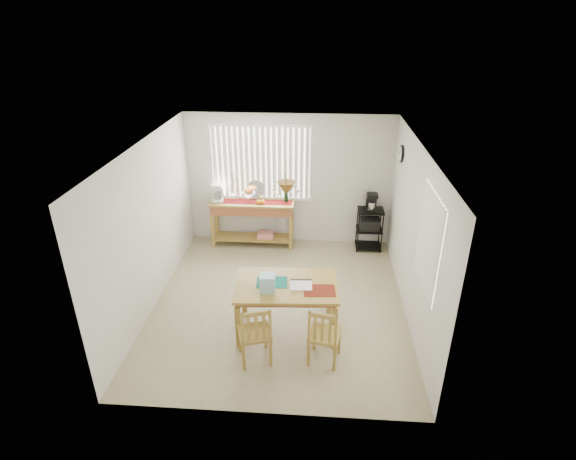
# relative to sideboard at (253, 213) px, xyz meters

# --- Properties ---
(ground) EXTENTS (4.00, 4.50, 0.01)m
(ground) POSITION_rel_sideboard_xyz_m (0.70, -2.00, -0.70)
(ground) COLOR tan
(room_shell) EXTENTS (4.20, 4.70, 2.70)m
(room_shell) POSITION_rel_sideboard_xyz_m (0.71, -1.98, 0.99)
(room_shell) COLOR silver
(room_shell) RESTS_ON ground
(sideboard) EXTENTS (1.65, 0.46, 0.93)m
(sideboard) POSITION_rel_sideboard_xyz_m (0.00, 0.00, 0.00)
(sideboard) COLOR #A68638
(sideboard) RESTS_ON ground
(sideboard_items) EXTENTS (1.57, 0.39, 0.71)m
(sideboard_items) POSITION_rel_sideboard_xyz_m (-0.29, 0.02, 0.38)
(sideboard_items) COLOR maroon
(sideboard_items) RESTS_ON sideboard
(wire_cart) EXTENTS (0.49, 0.40, 0.84)m
(wire_cart) POSITION_rel_sideboard_xyz_m (2.30, -0.02, -0.19)
(wire_cart) COLOR black
(wire_cart) RESTS_ON ground
(cart_items) EXTENTS (0.20, 0.24, 0.35)m
(cart_items) POSITION_rel_sideboard_xyz_m (2.30, -0.01, 0.30)
(cart_items) COLOR black
(cart_items) RESTS_ON wire_cart
(dining_table) EXTENTS (1.50, 1.02, 0.78)m
(dining_table) POSITION_rel_sideboard_xyz_m (0.86, -2.65, -0.01)
(dining_table) COLOR #A68638
(dining_table) RESTS_ON ground
(table_items) EXTENTS (1.14, 0.50, 0.25)m
(table_items) POSITION_rel_sideboard_xyz_m (0.73, -2.79, 0.17)
(table_items) COLOR #136D66
(table_items) RESTS_ON dining_table
(chair_left) EXTENTS (0.52, 0.52, 0.90)m
(chair_left) POSITION_rel_sideboard_xyz_m (0.50, -3.36, -0.25)
(chair_left) COLOR #A68638
(chair_left) RESTS_ON ground
(chair_right) EXTENTS (0.48, 0.48, 0.88)m
(chair_right) POSITION_rel_sideboard_xyz_m (1.41, -3.31, -0.27)
(chair_right) COLOR #A68638
(chair_right) RESTS_ON ground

